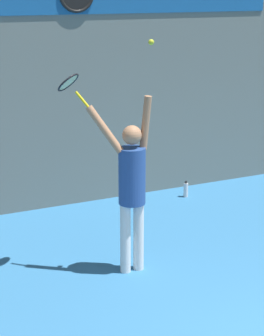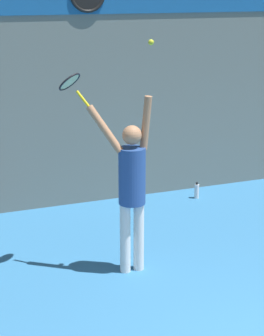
% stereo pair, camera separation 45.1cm
% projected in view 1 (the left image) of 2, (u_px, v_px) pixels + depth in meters
% --- Properties ---
extents(back_wall, '(18.00, 0.10, 5.00)m').
position_uv_depth(back_wall, '(105.00, 47.00, 9.55)').
color(back_wall, slate).
rests_on(back_wall, ground_plane).
extents(tennis_player, '(0.76, 0.47, 2.20)m').
position_uv_depth(tennis_player, '(131.00, 183.00, 7.31)').
color(tennis_player, white).
rests_on(tennis_player, ground_plane).
extents(tennis_racket, '(0.39, 0.41, 0.40)m').
position_uv_depth(tennis_racket, '(70.00, 84.00, 7.10)').
color(tennis_racket, yellow).
extents(tennis_ball, '(0.07, 0.07, 0.07)m').
position_uv_depth(tennis_ball, '(151.00, 42.00, 6.81)').
color(tennis_ball, '#CCDB2D').
extents(water_bottle, '(0.08, 0.08, 0.28)m').
position_uv_depth(water_bottle, '(186.00, 190.00, 10.26)').
color(water_bottle, silver).
rests_on(water_bottle, ground_plane).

